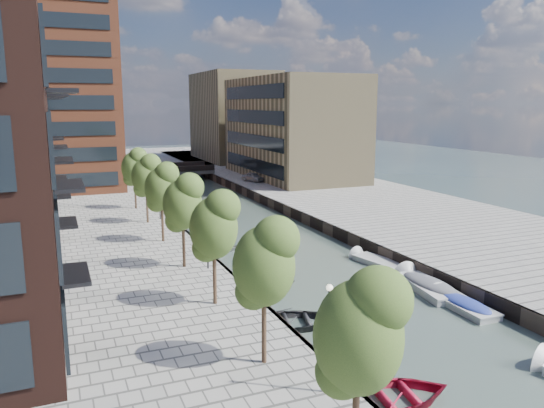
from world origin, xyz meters
TOP-DOWN VIEW (x-y plane):
  - water at (0.00, 40.00)m, footprint 300.00×300.00m
  - quay_right at (16.00, 40.00)m, footprint 20.00×140.00m
  - quay_wall_left at (-6.10, 40.00)m, footprint 0.25×140.00m
  - quay_wall_right at (6.10, 40.00)m, footprint 0.25×140.00m
  - far_closure at (0.00, 100.00)m, footprint 80.00×40.00m
  - tower at (-17.00, 65.00)m, footprint 18.00×18.00m
  - tan_block_near at (16.00, 62.00)m, footprint 12.00×25.00m
  - tan_block_far at (16.00, 88.00)m, footprint 12.00×20.00m
  - bridge at (0.00, 72.00)m, footprint 13.00×6.00m
  - tree_0 at (-8.50, 4.00)m, footprint 2.50×2.50m
  - tree_1 at (-8.50, 11.00)m, footprint 2.50×2.50m
  - tree_2 at (-8.50, 18.00)m, footprint 2.50×2.50m
  - tree_3 at (-8.50, 25.00)m, footprint 2.50×2.50m
  - tree_4 at (-8.50, 32.00)m, footprint 2.50×2.50m
  - tree_5 at (-8.50, 39.00)m, footprint 2.50×2.50m
  - tree_6 at (-8.50, 46.00)m, footprint 2.50×2.50m
  - lamp_0 at (-7.20, 8.00)m, footprint 0.24×0.24m
  - lamp_1 at (-7.20, 24.00)m, footprint 0.24×0.24m
  - lamp_2 at (-7.20, 40.00)m, footprint 0.24×0.24m
  - sloop_0 at (-4.98, 15.85)m, footprint 5.70×4.65m
  - sloop_1 at (-4.19, 22.41)m, footprint 5.27×4.66m
  - sloop_2 at (-4.44, 7.88)m, footprint 5.33×4.13m
  - sloop_3 at (-4.89, 31.35)m, footprint 5.51×4.83m
  - sloop_4 at (-4.34, 45.78)m, footprint 4.49×3.34m
  - motorboat_2 at (5.09, 23.73)m, footprint 2.42×4.78m
  - motorboat_3 at (4.88, 14.60)m, footprint 1.71×4.57m
  - motorboat_4 at (5.04, 17.88)m, footprint 2.74×5.81m
  - car at (8.95, 59.04)m, footprint 2.65×3.90m

SIDE VIEW (x-z plane):
  - water at x=0.00m, z-range 0.00..0.00m
  - sloop_0 at x=-4.98m, z-range -0.52..0.52m
  - sloop_1 at x=-4.19m, z-range -0.45..0.45m
  - sloop_2 at x=-4.44m, z-range -0.51..0.51m
  - sloop_3 at x=-4.89m, z-range -0.48..0.48m
  - sloop_4 at x=-4.34m, z-range -0.45..0.45m
  - motorboat_2 at x=5.09m, z-range -0.67..0.85m
  - motorboat_3 at x=4.88m, z-range -0.57..0.94m
  - motorboat_4 at x=5.04m, z-range -0.70..1.16m
  - quay_right at x=16.00m, z-range 0.00..1.00m
  - quay_wall_left at x=-6.10m, z-range 0.00..1.00m
  - quay_wall_right at x=6.10m, z-range 0.00..1.00m
  - far_closure at x=0.00m, z-range 0.00..1.00m
  - bridge at x=0.00m, z-range 0.74..2.04m
  - car at x=8.95m, z-range 1.00..2.23m
  - lamp_0 at x=-7.20m, z-range 1.45..5.57m
  - lamp_1 at x=-7.20m, z-range 1.45..5.57m
  - lamp_2 at x=-7.20m, z-range 1.45..5.57m
  - tree_0 at x=-8.50m, z-range 2.33..8.28m
  - tree_1 at x=-8.50m, z-range 2.33..8.28m
  - tree_2 at x=-8.50m, z-range 2.33..8.28m
  - tree_3 at x=-8.50m, z-range 2.33..8.28m
  - tree_4 at x=-8.50m, z-range 2.33..8.28m
  - tree_5 at x=-8.50m, z-range 2.33..8.28m
  - tree_6 at x=-8.50m, z-range 2.33..8.28m
  - tan_block_near at x=16.00m, z-range 1.00..15.00m
  - tan_block_far at x=16.00m, z-range 1.00..17.00m
  - tower at x=-17.00m, z-range 1.00..31.00m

